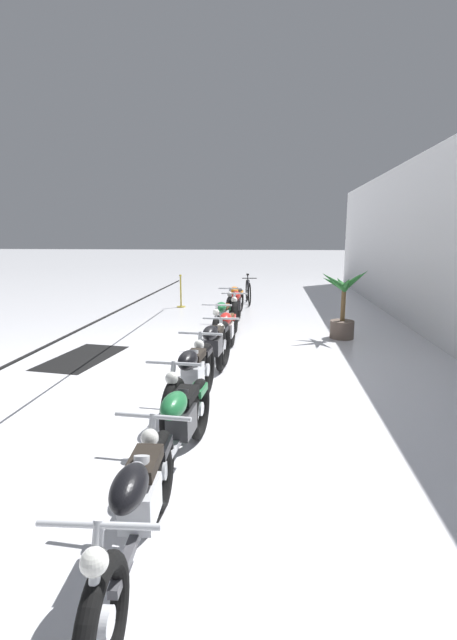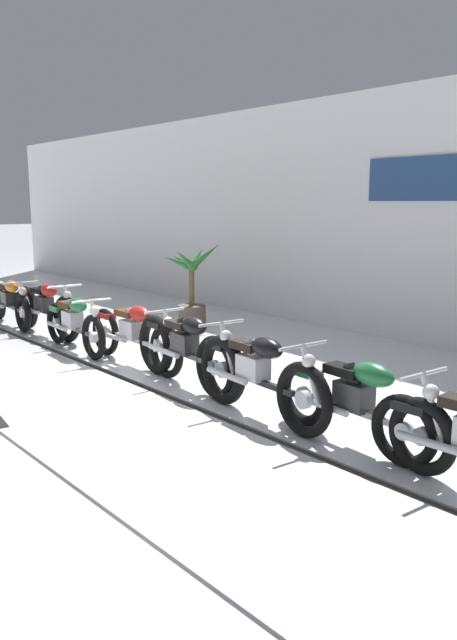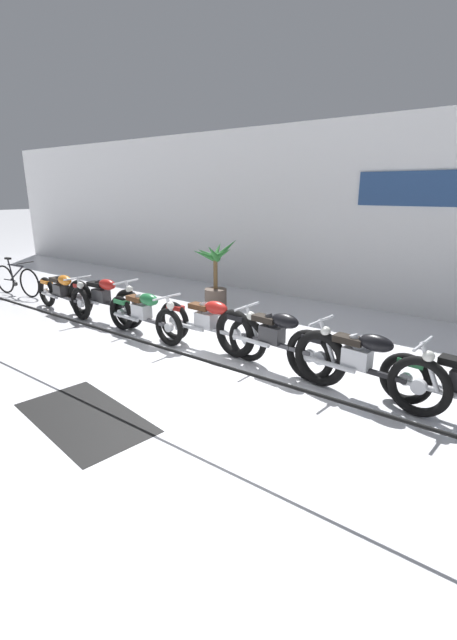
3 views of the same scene
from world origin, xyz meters
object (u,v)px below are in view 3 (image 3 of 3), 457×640
bicycle (17,280)px  motorcycle_red_3 (209,324)px  potted_palm_left_of_row (215,277)px  motorcycle_black_4 (275,340)px  stanchion_far_left (70,328)px  motorcycle_orange_0 (62,293)px  motorcycle_green_2 (144,314)px  motorcycle_red_1 (103,299)px  floor_banner (85,417)px  motorcycle_black_5 (361,363)px

bicycle → motorcycle_red_3: bearing=-0.4°
bicycle → potted_palm_left_of_row: size_ratio=1.08×
motorcycle_black_4 → stanchion_far_left: bearing=-138.6°
motorcycle_orange_0 → motorcycle_red_3: bearing=2.6°
motorcycle_orange_0 → stanchion_far_left: bearing=-30.1°
motorcycle_green_2 → stanchion_far_left: (0.49, -1.82, 0.29)m
motorcycle_black_4 → stanchion_far_left: size_ratio=0.20×
motorcycle_green_2 → stanchion_far_left: size_ratio=0.17×
bicycle → motorcycle_green_2: bearing=-3.1°
motorcycle_red_1 → potted_palm_left_of_row: (1.03, 2.46, 0.20)m
motorcycle_orange_0 → motorcycle_red_1: (1.29, 0.13, 0.02)m
motorcycle_black_4 → floor_banner: motorcycle_black_4 is taller
motorcycle_green_2 → motorcycle_red_3: motorcycle_red_3 is taller
motorcycle_red_1 → potted_palm_left_of_row: size_ratio=1.45×
motorcycle_green_2 → potted_palm_left_of_row: size_ratio=1.28×
motorcycle_black_4 → floor_banner: bearing=-112.1°
motorcycle_red_1 → stanchion_far_left: (1.94, -2.01, 0.27)m
stanchion_far_left → floor_banner: 1.55m
motorcycle_orange_0 → motorcycle_black_4: bearing=1.2°
potted_palm_left_of_row → floor_banner: 5.58m
motorcycle_red_1 → motorcycle_green_2: motorcycle_red_1 is taller
potted_palm_left_of_row → floor_banner: size_ratio=0.86×
bicycle → motorcycle_red_1: bearing=-1.5°
motorcycle_orange_0 → bicycle: size_ratio=1.30×
bicycle → motorcycle_black_5: bearing=-1.2°
potted_palm_left_of_row → floor_banner: (2.09, -5.13, -0.68)m
motorcycle_green_2 → potted_palm_left_of_row: (-0.42, 2.65, 0.22)m
motorcycle_red_1 → floor_banner: (3.12, -2.67, -0.48)m
motorcycle_orange_0 → bicycle: bicycle is taller
motorcycle_orange_0 → stanchion_far_left: (3.23, -1.87, 0.29)m
motorcycle_black_4 → bicycle: size_ratio=1.37×
motorcycle_orange_0 → motorcycle_black_5: size_ratio=1.00×
bicycle → potted_palm_left_of_row: bearing=26.2°
motorcycle_black_4 → motorcycle_red_1: bearing=179.7°
floor_banner → motorcycle_black_4: bearing=75.8°
motorcycle_black_4 → motorcycle_black_5: 1.37m
motorcycle_red_1 → motorcycle_black_5: (5.57, -0.11, 0.00)m
motorcycle_red_3 → bicycle: bearing=179.6°
motorcycle_green_2 → motorcycle_orange_0: bearing=178.9°
stanchion_far_left → bicycle: bearing=159.8°
motorcycle_green_2 → potted_palm_left_of_row: bearing=99.1°
floor_banner → bicycle: bearing=166.1°
floor_banner → motorcycle_red_1: bearing=147.4°
motorcycle_black_4 → motorcycle_black_5: bearing=-3.4°
motorcycle_black_4 → floor_banner: (-1.07, -2.65, -0.48)m
motorcycle_orange_0 → motorcycle_red_3: 4.12m
motorcycle_orange_0 → stanchion_far_left: stanchion_far_left is taller
motorcycle_green_2 → floor_banner: 3.02m
potted_palm_left_of_row → floor_banner: potted_palm_left_of_row is taller
motorcycle_orange_0 → potted_palm_left_of_row: 3.49m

